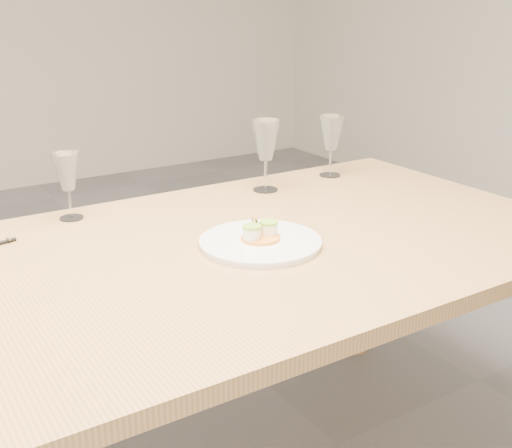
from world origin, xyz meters
TOP-DOWN VIEW (x-y plane):
  - dining_table at (0.00, 0.00)m, footprint 2.40×1.00m
  - dinner_plate at (0.35, -0.04)m, footprint 0.30×0.30m
  - wine_glass_1 at (0.03, 0.41)m, footprint 0.07×0.07m
  - wine_glass_2 at (0.63, 0.35)m, footprint 0.09×0.09m
  - wine_glass_3 at (0.91, 0.38)m, footprint 0.08×0.08m

SIDE VIEW (x-z plane):
  - dining_table at x=0.00m, z-range 0.31..1.06m
  - dinner_plate at x=0.35m, z-range 0.72..0.80m
  - wine_glass_1 at x=0.03m, z-range 0.79..0.97m
  - wine_glass_3 at x=0.91m, z-range 0.79..1.00m
  - wine_glass_2 at x=0.63m, z-range 0.79..1.02m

